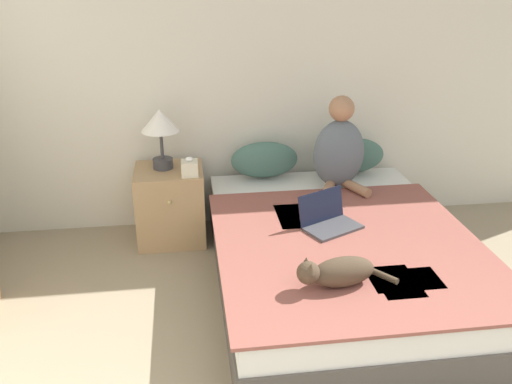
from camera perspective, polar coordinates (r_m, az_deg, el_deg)
name	(u,v)px	position (r m, az deg, el deg)	size (l,w,h in m)	color
wall_back	(300,65)	(4.30, 4.65, 13.23)	(5.85, 0.05, 2.55)	beige
bed	(338,259)	(3.62, 8.68, -6.95)	(1.61, 2.15, 0.44)	#4C4742
pillow_near	(264,160)	(4.24, 0.88, 3.42)	(0.53, 0.20, 0.29)	#42665B
pillow_far	(352,156)	(4.39, 10.02, 3.79)	(0.53, 0.20, 0.29)	#42665B
person_sitting	(339,150)	(4.05, 8.76, 4.41)	(0.39, 0.38, 0.69)	slate
cat_tabby	(337,272)	(2.89, 8.56, -8.30)	(0.56, 0.23, 0.18)	#473828
laptop_open	(329,220)	(3.50, 7.65, -2.96)	(0.43, 0.38, 0.22)	#424247
nightstand	(171,205)	(4.21, -8.98, -1.33)	(0.51, 0.48, 0.58)	tan
table_lamp	(160,126)	(4.03, -10.05, 6.90)	(0.28, 0.28, 0.45)	#38383D
tissue_box	(190,168)	(3.94, -7.00, 2.54)	(0.12, 0.12, 0.14)	beige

